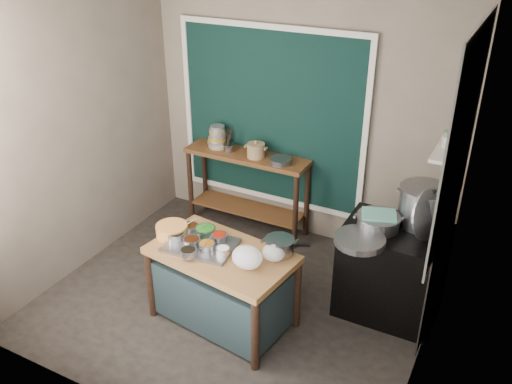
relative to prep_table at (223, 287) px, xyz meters
The scene contains 30 objects.
floor 0.49m from the prep_table, 99.46° to the left, with size 3.50×3.00×0.02m, color #2D2722.
back_wall 2.08m from the prep_table, 91.58° to the left, with size 3.50×0.02×2.80m, color #786A5C.
left_wall 2.10m from the prep_table, behind, with size 0.02×3.00×2.80m, color #786A5C.
right_wall 2.02m from the prep_table, ahead, with size 0.02×3.00×2.80m, color #786A5C.
curtain_panel 2.06m from the prep_table, 102.73° to the left, with size 2.10×0.02×1.90m, color black.
curtain_frame 2.05m from the prep_table, 102.80° to the left, with size 2.22×0.03×2.02m, color beige, non-canonical shape.
tile_panel 2.40m from the prep_table, 26.77° to the left, with size 0.02×1.70×1.70m, color #B2B2AA.
soot_patch 1.97m from the prep_table, 29.34° to the left, with size 0.01×1.30×1.30m, color black.
wall_shelf 2.31m from the prep_table, 36.05° to the left, with size 0.22×0.70×0.03m, color beige.
prep_table is the anchor object (origin of this frame).
back_counter 1.69m from the prep_table, 110.79° to the left, with size 1.45×0.40×0.95m, color brown.
stove_block 1.55m from the prep_table, 33.18° to the left, with size 0.90×0.68×0.85m, color black.
stove_top 1.63m from the prep_table, 33.18° to the left, with size 0.92×0.69×0.03m, color black.
condiment_tray 0.44m from the prep_table, behind, with size 0.61×0.43×0.03m, color gray.
condiment_bowls 0.50m from the prep_table, behind, with size 0.63×0.51×0.07m.
yellow_basin 0.69m from the prep_table, behind, with size 0.29×0.29×0.11m, color #DA8945.
saucepan 0.67m from the prep_table, 25.02° to the left, with size 0.27×0.27×0.15m, color gray, non-canonical shape.
plastic_bag_a 0.57m from the prep_table, 17.06° to the right, with size 0.26×0.22×0.20m, color white.
plastic_bag_b 0.64m from the prep_table, 12.37° to the left, with size 0.20×0.17×0.15m, color white.
bowl_stack 2.01m from the prep_table, 121.83° to the left, with size 0.23×0.23×0.26m.
utensil_cup 1.87m from the prep_table, 117.68° to the left, with size 0.14×0.14×0.08m, color gray.
ceramic_crock 1.74m from the prep_table, 106.86° to the left, with size 0.21×0.21×0.14m, color #8E6B4D, non-canonical shape.
wide_bowl 1.64m from the prep_table, 95.84° to the left, with size 0.24×0.24×0.06m, color gray.
stock_pot 1.92m from the prep_table, 36.06° to the left, with size 0.46×0.46×0.36m, color gray, non-canonical shape.
pot_lid 1.90m from the prep_table, 28.91° to the left, with size 0.46×0.46×0.02m, color gray.
steamer 1.50m from the prep_table, 35.10° to the left, with size 0.40×0.40×0.13m, color gray, non-canonical shape.
green_cloth 1.53m from the prep_table, 35.10° to the left, with size 0.29×0.22×0.02m, color #5DAA92.
shallow_pan 1.29m from the prep_table, 24.75° to the left, with size 0.44×0.44×0.06m, color gray.
shelf_bowl_stack 2.35m from the prep_table, 36.09° to the left, with size 0.17×0.17×0.13m.
shelf_bowl_green 2.44m from the prep_table, 40.87° to the left, with size 0.15×0.15×0.05m, color gray.
Camera 1 is at (2.12, -3.64, 3.37)m, focal length 38.00 mm.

